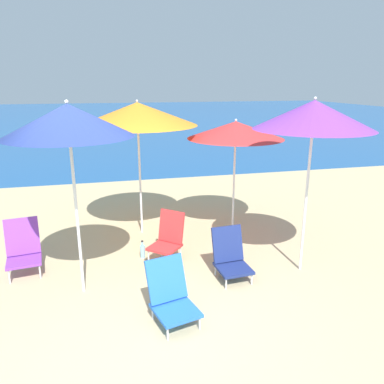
{
  "coord_description": "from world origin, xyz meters",
  "views": [
    {
      "loc": [
        -0.12,
        -3.83,
        2.62
      ],
      "look_at": [
        1.17,
        1.5,
        1.0
      ],
      "focal_mm": 35.0,
      "sensor_mm": 36.0,
      "label": 1
    }
  ],
  "objects_px": {
    "beach_chair_purple": "(23,248)",
    "beach_chair_navy": "(230,256)",
    "beach_chair_blue": "(171,294)",
    "beach_umbrella_orange": "(137,114)",
    "beach_umbrella_red": "(236,130)",
    "beach_umbrella_purple": "(314,115)",
    "beach_chair_red": "(168,237)",
    "water_bottle": "(143,251)",
    "beach_umbrella_navy": "(68,121)"
  },
  "relations": [
    {
      "from": "water_bottle",
      "to": "beach_chair_navy",
      "type": "bearing_deg",
      "value": -37.05
    },
    {
      "from": "beach_chair_navy",
      "to": "beach_chair_red",
      "type": "bearing_deg",
      "value": 135.99
    },
    {
      "from": "beach_umbrella_orange",
      "to": "beach_chair_red",
      "type": "xyz_separation_m",
      "value": [
        0.26,
        -1.25,
        -1.7
      ]
    },
    {
      "from": "beach_chair_purple",
      "to": "beach_umbrella_purple",
      "type": "bearing_deg",
      "value": -20.8
    },
    {
      "from": "beach_umbrella_purple",
      "to": "beach_chair_purple",
      "type": "height_order",
      "value": "beach_umbrella_purple"
    },
    {
      "from": "beach_umbrella_orange",
      "to": "water_bottle",
      "type": "relative_size",
      "value": 8.26
    },
    {
      "from": "beach_umbrella_purple",
      "to": "beach_chair_purple",
      "type": "xyz_separation_m",
      "value": [
        -3.86,
        0.87,
        -1.84
      ]
    },
    {
      "from": "beach_umbrella_purple",
      "to": "beach_chair_navy",
      "type": "bearing_deg",
      "value": 176.87
    },
    {
      "from": "beach_chair_blue",
      "to": "water_bottle",
      "type": "height_order",
      "value": "beach_chair_blue"
    },
    {
      "from": "beach_chair_blue",
      "to": "beach_chair_purple",
      "type": "xyz_separation_m",
      "value": [
        -1.83,
        1.6,
        0.06
      ]
    },
    {
      "from": "beach_umbrella_purple",
      "to": "water_bottle",
      "type": "xyz_separation_m",
      "value": [
        -2.18,
        0.91,
        -2.1
      ]
    },
    {
      "from": "beach_chair_red",
      "to": "beach_chair_purple",
      "type": "relative_size",
      "value": 1.02
    },
    {
      "from": "beach_umbrella_purple",
      "to": "beach_chair_blue",
      "type": "height_order",
      "value": "beach_umbrella_purple"
    },
    {
      "from": "beach_chair_red",
      "to": "beach_umbrella_navy",
      "type": "bearing_deg",
      "value": -113.24
    },
    {
      "from": "beach_umbrella_navy",
      "to": "water_bottle",
      "type": "distance_m",
      "value": 2.38
    },
    {
      "from": "beach_chair_blue",
      "to": "beach_umbrella_red",
      "type": "bearing_deg",
      "value": 42.02
    },
    {
      "from": "water_bottle",
      "to": "beach_chair_blue",
      "type": "bearing_deg",
      "value": -84.92
    },
    {
      "from": "beach_chair_purple",
      "to": "beach_umbrella_orange",
      "type": "bearing_deg",
      "value": 22.8
    },
    {
      "from": "beach_umbrella_red",
      "to": "beach_chair_navy",
      "type": "height_order",
      "value": "beach_umbrella_red"
    },
    {
      "from": "beach_chair_red",
      "to": "beach_chair_blue",
      "type": "xyz_separation_m",
      "value": [
        -0.22,
        -1.41,
        -0.09
      ]
    },
    {
      "from": "beach_umbrella_navy",
      "to": "water_bottle",
      "type": "relative_size",
      "value": 8.57
    },
    {
      "from": "beach_umbrella_orange",
      "to": "beach_chair_navy",
      "type": "xyz_separation_m",
      "value": [
        1.02,
        -1.88,
        -1.8
      ]
    },
    {
      "from": "beach_umbrella_navy",
      "to": "beach_chair_purple",
      "type": "xyz_separation_m",
      "value": [
        -0.83,
        0.75,
        -1.83
      ]
    },
    {
      "from": "water_bottle",
      "to": "beach_chair_red",
      "type": "bearing_deg",
      "value": -30.76
    },
    {
      "from": "beach_chair_red",
      "to": "beach_chair_blue",
      "type": "distance_m",
      "value": 1.43
    },
    {
      "from": "beach_umbrella_orange",
      "to": "beach_umbrella_navy",
      "type": "bearing_deg",
      "value": -117.89
    },
    {
      "from": "beach_umbrella_purple",
      "to": "water_bottle",
      "type": "bearing_deg",
      "value": 157.42
    },
    {
      "from": "beach_umbrella_orange",
      "to": "water_bottle",
      "type": "height_order",
      "value": "beach_umbrella_orange"
    },
    {
      "from": "beach_umbrella_navy",
      "to": "beach_umbrella_purple",
      "type": "relative_size",
      "value": 1.0
    },
    {
      "from": "beach_umbrella_navy",
      "to": "beach_chair_purple",
      "type": "height_order",
      "value": "beach_umbrella_navy"
    },
    {
      "from": "beach_chair_red",
      "to": "beach_chair_navy",
      "type": "bearing_deg",
      "value": 2.25
    },
    {
      "from": "beach_chair_purple",
      "to": "beach_chair_navy",
      "type": "bearing_deg",
      "value": -24.26
    },
    {
      "from": "beach_chair_red",
      "to": "water_bottle",
      "type": "relative_size",
      "value": 2.74
    },
    {
      "from": "beach_umbrella_navy",
      "to": "water_bottle",
      "type": "height_order",
      "value": "beach_umbrella_navy"
    },
    {
      "from": "beach_umbrella_orange",
      "to": "beach_umbrella_red",
      "type": "height_order",
      "value": "beach_umbrella_orange"
    },
    {
      "from": "beach_umbrella_navy",
      "to": "beach_umbrella_red",
      "type": "height_order",
      "value": "beach_umbrella_navy"
    },
    {
      "from": "beach_chair_purple",
      "to": "beach_umbrella_navy",
      "type": "bearing_deg",
      "value": -50.22
    },
    {
      "from": "beach_umbrella_red",
      "to": "beach_umbrella_purple",
      "type": "relative_size",
      "value": 0.83
    },
    {
      "from": "beach_umbrella_purple",
      "to": "beach_chair_navy",
      "type": "distance_m",
      "value": 2.17
    },
    {
      "from": "beach_umbrella_purple",
      "to": "beach_chair_blue",
      "type": "relative_size",
      "value": 3.51
    },
    {
      "from": "beach_umbrella_orange",
      "to": "beach_umbrella_purple",
      "type": "distance_m",
      "value": 2.85
    },
    {
      "from": "beach_umbrella_orange",
      "to": "beach_chair_red",
      "type": "height_order",
      "value": "beach_umbrella_orange"
    },
    {
      "from": "beach_chair_purple",
      "to": "water_bottle",
      "type": "height_order",
      "value": "beach_chair_purple"
    },
    {
      "from": "beach_umbrella_orange",
      "to": "beach_chair_purple",
      "type": "height_order",
      "value": "beach_umbrella_orange"
    },
    {
      "from": "beach_umbrella_navy",
      "to": "beach_umbrella_purple",
      "type": "bearing_deg",
      "value": -2.38
    },
    {
      "from": "beach_chair_blue",
      "to": "beach_umbrella_orange",
      "type": "bearing_deg",
      "value": 76.57
    },
    {
      "from": "beach_umbrella_orange",
      "to": "beach_umbrella_red",
      "type": "xyz_separation_m",
      "value": [
        1.63,
        -0.28,
        -0.28
      ]
    },
    {
      "from": "beach_chair_purple",
      "to": "beach_chair_navy",
      "type": "distance_m",
      "value": 2.92
    },
    {
      "from": "beach_umbrella_orange",
      "to": "beach_umbrella_red",
      "type": "relative_size",
      "value": 1.16
    },
    {
      "from": "beach_umbrella_navy",
      "to": "beach_umbrella_orange",
      "type": "xyz_separation_m",
      "value": [
        0.96,
        1.82,
        -0.09
      ]
    }
  ]
}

